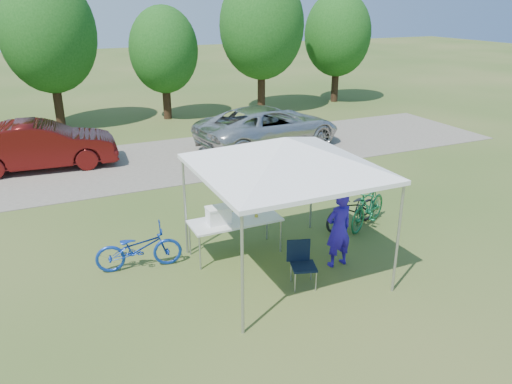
{
  "coord_description": "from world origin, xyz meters",
  "views": [
    {
      "loc": [
        -4.09,
        -7.67,
        5.04
      ],
      "look_at": [
        0.33,
        2.0,
        0.91
      ],
      "focal_mm": 35.0,
      "sensor_mm": 36.0,
      "label": 1
    }
  ],
  "objects_px": {
    "bike_blue": "(139,248)",
    "bike_dark": "(352,210)",
    "minivan": "(269,127)",
    "folding_table": "(235,222)",
    "sedan": "(41,145)",
    "bike_green": "(368,207)",
    "cyclist": "(339,229)",
    "folding_chair": "(301,259)",
    "cooler": "(219,215)"
  },
  "relations": [
    {
      "from": "folding_table",
      "to": "bike_dark",
      "type": "distance_m",
      "value": 3.01
    },
    {
      "from": "folding_chair",
      "to": "bike_dark",
      "type": "distance_m",
      "value": 2.9
    },
    {
      "from": "folding_chair",
      "to": "minivan",
      "type": "relative_size",
      "value": 0.16
    },
    {
      "from": "folding_chair",
      "to": "bike_blue",
      "type": "xyz_separation_m",
      "value": [
        -2.63,
        1.85,
        -0.07
      ]
    },
    {
      "from": "folding_table",
      "to": "cyclist",
      "type": "bearing_deg",
      "value": -37.76
    },
    {
      "from": "bike_green",
      "to": "bike_dark",
      "type": "distance_m",
      "value": 0.38
    },
    {
      "from": "folding_table",
      "to": "folding_chair",
      "type": "distance_m",
      "value": 1.76
    },
    {
      "from": "bike_blue",
      "to": "bike_green",
      "type": "bearing_deg",
      "value": -84.74
    },
    {
      "from": "minivan",
      "to": "bike_blue",
      "type": "bearing_deg",
      "value": 128.89
    },
    {
      "from": "folding_table",
      "to": "sedan",
      "type": "xyz_separation_m",
      "value": [
        -3.38,
        7.75,
        0.03
      ]
    },
    {
      "from": "bike_green",
      "to": "sedan",
      "type": "xyz_separation_m",
      "value": [
        -6.71,
        7.8,
        0.26
      ]
    },
    {
      "from": "cyclist",
      "to": "sedan",
      "type": "distance_m",
      "value": 10.37
    },
    {
      "from": "folding_table",
      "to": "cyclist",
      "type": "height_order",
      "value": "cyclist"
    },
    {
      "from": "folding_chair",
      "to": "cooler",
      "type": "bearing_deg",
      "value": 139.73
    },
    {
      "from": "sedan",
      "to": "folding_chair",
      "type": "bearing_deg",
      "value": -152.32
    },
    {
      "from": "folding_table",
      "to": "sedan",
      "type": "relative_size",
      "value": 0.42
    },
    {
      "from": "cooler",
      "to": "bike_blue",
      "type": "xyz_separation_m",
      "value": [
        -1.61,
        0.23,
        -0.51
      ]
    },
    {
      "from": "bike_blue",
      "to": "bike_dark",
      "type": "bearing_deg",
      "value": -83.32
    },
    {
      "from": "folding_table",
      "to": "bike_blue",
      "type": "height_order",
      "value": "bike_blue"
    },
    {
      "from": "bike_blue",
      "to": "minivan",
      "type": "height_order",
      "value": "minivan"
    },
    {
      "from": "minivan",
      "to": "sedan",
      "type": "xyz_separation_m",
      "value": [
        -7.54,
        0.8,
        0.01
      ]
    },
    {
      "from": "cooler",
      "to": "bike_dark",
      "type": "relative_size",
      "value": 0.29
    },
    {
      "from": "folding_table",
      "to": "cooler",
      "type": "distance_m",
      "value": 0.42
    },
    {
      "from": "cyclist",
      "to": "bike_blue",
      "type": "distance_m",
      "value": 3.97
    },
    {
      "from": "cooler",
      "to": "bike_green",
      "type": "relative_size",
      "value": 0.29
    },
    {
      "from": "bike_blue",
      "to": "minivan",
      "type": "bearing_deg",
      "value": -34.09
    },
    {
      "from": "folding_table",
      "to": "bike_dark",
      "type": "height_order",
      "value": "bike_dark"
    },
    {
      "from": "bike_dark",
      "to": "sedan",
      "type": "distance_m",
      "value": 9.97
    },
    {
      "from": "bike_dark",
      "to": "minivan",
      "type": "distance_m",
      "value": 6.97
    },
    {
      "from": "folding_chair",
      "to": "bike_green",
      "type": "distance_m",
      "value": 3.1
    },
    {
      "from": "folding_table",
      "to": "bike_green",
      "type": "distance_m",
      "value": 3.35
    },
    {
      "from": "folding_chair",
      "to": "bike_dark",
      "type": "height_order",
      "value": "bike_dark"
    },
    {
      "from": "folding_table",
      "to": "sedan",
      "type": "bearing_deg",
      "value": 113.53
    },
    {
      "from": "cyclist",
      "to": "folding_table",
      "type": "bearing_deg",
      "value": -41.94
    },
    {
      "from": "cyclist",
      "to": "bike_green",
      "type": "relative_size",
      "value": 0.95
    },
    {
      "from": "cyclist",
      "to": "cooler",
      "type": "bearing_deg",
      "value": -36.69
    },
    {
      "from": "cooler",
      "to": "cyclist",
      "type": "height_order",
      "value": "cyclist"
    },
    {
      "from": "folding_chair",
      "to": "cooler",
      "type": "xyz_separation_m",
      "value": [
        -1.02,
        1.62,
        0.45
      ]
    },
    {
      "from": "cooler",
      "to": "sedan",
      "type": "xyz_separation_m",
      "value": [
        -3.02,
        7.75,
        -0.19
      ]
    },
    {
      "from": "folding_chair",
      "to": "cooler",
      "type": "distance_m",
      "value": 1.97
    },
    {
      "from": "cooler",
      "to": "minivan",
      "type": "xyz_separation_m",
      "value": [
        4.52,
        6.96,
        -0.19
      ]
    },
    {
      "from": "bike_blue",
      "to": "sedan",
      "type": "distance_m",
      "value": 7.66
    },
    {
      "from": "folding_table",
      "to": "bike_green",
      "type": "xyz_separation_m",
      "value": [
        3.34,
        -0.05,
        -0.23
      ]
    },
    {
      "from": "folding_chair",
      "to": "bike_blue",
      "type": "relative_size",
      "value": 0.51
    },
    {
      "from": "cyclist",
      "to": "folding_chair",
      "type": "bearing_deg",
      "value": 13.22
    },
    {
      "from": "minivan",
      "to": "cooler",
      "type": "bearing_deg",
      "value": 138.22
    },
    {
      "from": "bike_green",
      "to": "minivan",
      "type": "xyz_separation_m",
      "value": [
        0.82,
        7.01,
        0.26
      ]
    },
    {
      "from": "cyclist",
      "to": "sedan",
      "type": "bearing_deg",
      "value": -65.0
    },
    {
      "from": "bike_dark",
      "to": "minivan",
      "type": "height_order",
      "value": "minivan"
    },
    {
      "from": "cyclist",
      "to": "bike_green",
      "type": "xyz_separation_m",
      "value": [
        1.66,
        1.25,
        -0.29
      ]
    }
  ]
}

